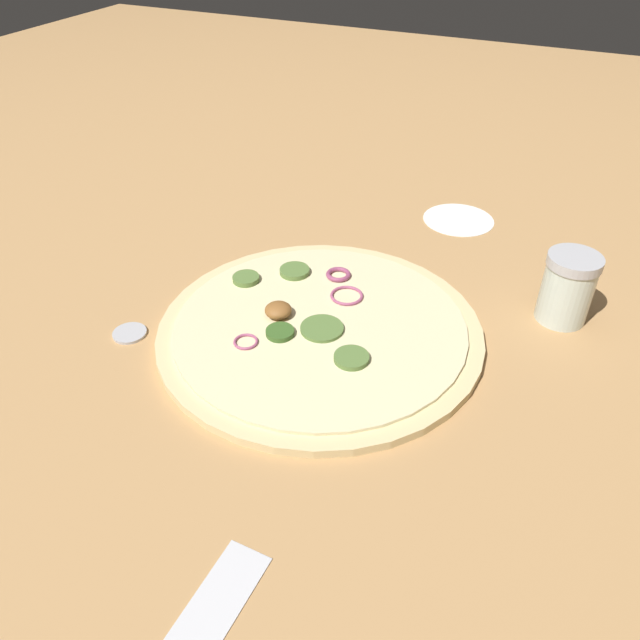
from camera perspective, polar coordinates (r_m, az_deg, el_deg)
The scene contains 5 objects.
ground_plane at distance 0.73m, azimuth -0.00°, elevation -1.27°, with size 3.00×3.00×0.00m, color tan.
pizza at distance 0.73m, azimuth -0.07°, elevation -0.77°, with size 0.38×0.38×0.03m.
spice_jar at distance 0.79m, azimuth 21.69°, elevation 2.76°, with size 0.06×0.06×0.09m.
loose_cap at distance 0.76m, azimuth -17.03°, elevation -1.06°, with size 0.04×0.04×0.01m.
flour_patch at distance 0.99m, azimuth 12.54°, elevation 8.97°, with size 0.11×0.11×0.00m.
Camera 1 is at (-0.24, 0.52, 0.45)m, focal length 35.00 mm.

